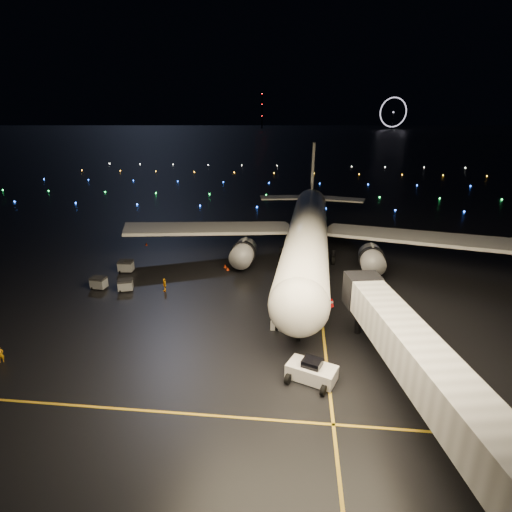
{
  "coord_description": "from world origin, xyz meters",
  "views": [
    {
      "loc": [
        8.81,
        -33.65,
        21.08
      ],
      "look_at": [
        4.09,
        12.0,
        5.0
      ],
      "focal_mm": 28.0,
      "sensor_mm": 36.0,
      "label": 1
    }
  ],
  "objects_px": {
    "crew_c": "(164,285)",
    "baggage_cart_2": "(126,266)",
    "crew_a": "(0,354)",
    "baggage_cart_0": "(125,285)",
    "pushback_tug": "(312,370)",
    "airliner": "(309,208)",
    "baggage_cart_1": "(99,283)",
    "belt_loader": "(293,314)"
  },
  "relations": [
    {
      "from": "crew_c",
      "to": "baggage_cart_2",
      "type": "relative_size",
      "value": 0.87
    },
    {
      "from": "crew_a",
      "to": "baggage_cart_1",
      "type": "relative_size",
      "value": 0.84
    },
    {
      "from": "crew_a",
      "to": "baggage_cart_1",
      "type": "height_order",
      "value": "baggage_cart_1"
    },
    {
      "from": "airliner",
      "to": "pushback_tug",
      "type": "xyz_separation_m",
      "value": [
        -0.15,
        -30.81,
        -7.08
      ]
    },
    {
      "from": "crew_c",
      "to": "baggage_cart_1",
      "type": "bearing_deg",
      "value": -120.39
    },
    {
      "from": "crew_a",
      "to": "baggage_cart_1",
      "type": "distance_m",
      "value": 16.59
    },
    {
      "from": "airliner",
      "to": "baggage_cart_0",
      "type": "bearing_deg",
      "value": -144.45
    },
    {
      "from": "crew_c",
      "to": "baggage_cart_0",
      "type": "relative_size",
      "value": 0.96
    },
    {
      "from": "airliner",
      "to": "baggage_cart_1",
      "type": "height_order",
      "value": "airliner"
    },
    {
      "from": "crew_a",
      "to": "baggage_cart_2",
      "type": "bearing_deg",
      "value": 46.78
    },
    {
      "from": "crew_c",
      "to": "baggage_cart_0",
      "type": "height_order",
      "value": "crew_c"
    },
    {
      "from": "baggage_cart_2",
      "to": "crew_c",
      "type": "bearing_deg",
      "value": -41.77
    },
    {
      "from": "baggage_cart_1",
      "to": "crew_c",
      "type": "bearing_deg",
      "value": 7.95
    },
    {
      "from": "airliner",
      "to": "crew_c",
      "type": "bearing_deg",
      "value": -138.7
    },
    {
      "from": "baggage_cart_1",
      "to": "crew_a",
      "type": "bearing_deg",
      "value": -86.78
    },
    {
      "from": "pushback_tug",
      "to": "belt_loader",
      "type": "xyz_separation_m",
      "value": [
        -1.73,
        8.6,
        0.64
      ]
    },
    {
      "from": "pushback_tug",
      "to": "crew_c",
      "type": "distance_m",
      "value": 24.4
    },
    {
      "from": "pushback_tug",
      "to": "crew_a",
      "type": "height_order",
      "value": "pushback_tug"
    },
    {
      "from": "airliner",
      "to": "baggage_cart_1",
      "type": "relative_size",
      "value": 30.5
    },
    {
      "from": "baggage_cart_0",
      "to": "baggage_cart_2",
      "type": "xyz_separation_m",
      "value": [
        -2.63,
        6.34,
        0.08
      ]
    },
    {
      "from": "airliner",
      "to": "crew_c",
      "type": "relative_size",
      "value": 32.94
    },
    {
      "from": "pushback_tug",
      "to": "baggage_cart_1",
      "type": "distance_m",
      "value": 31.33
    },
    {
      "from": "pushback_tug",
      "to": "crew_c",
      "type": "relative_size",
      "value": 2.35
    },
    {
      "from": "pushback_tug",
      "to": "baggage_cart_2",
      "type": "height_order",
      "value": "pushback_tug"
    },
    {
      "from": "airliner",
      "to": "crew_a",
      "type": "distance_m",
      "value": 42.55
    },
    {
      "from": "airliner",
      "to": "crew_c",
      "type": "height_order",
      "value": "airliner"
    },
    {
      "from": "belt_loader",
      "to": "crew_a",
      "type": "distance_m",
      "value": 27.69
    },
    {
      "from": "belt_loader",
      "to": "airliner",
      "type": "bearing_deg",
      "value": 87.86
    },
    {
      "from": "pushback_tug",
      "to": "baggage_cart_2",
      "type": "xyz_separation_m",
      "value": [
        -25.74,
        22.26,
        -0.12
      ]
    },
    {
      "from": "crew_a",
      "to": "baggage_cart_0",
      "type": "bearing_deg",
      "value": 35.79
    },
    {
      "from": "airliner",
      "to": "crew_a",
      "type": "xyz_separation_m",
      "value": [
        -28.07,
        -31.14,
        -7.26
      ]
    },
    {
      "from": "crew_a",
      "to": "baggage_cart_2",
      "type": "height_order",
      "value": "baggage_cart_2"
    },
    {
      "from": "crew_c",
      "to": "baggage_cart_1",
      "type": "xyz_separation_m",
      "value": [
        -8.68,
        -0.13,
        -0.07
      ]
    },
    {
      "from": "pushback_tug",
      "to": "crew_c",
      "type": "bearing_deg",
      "value": 160.38
    },
    {
      "from": "airliner",
      "to": "pushback_tug",
      "type": "distance_m",
      "value": 31.61
    },
    {
      "from": "crew_a",
      "to": "crew_c",
      "type": "bearing_deg",
      "value": 21.85
    },
    {
      "from": "airliner",
      "to": "baggage_cart_1",
      "type": "xyz_separation_m",
      "value": [
        -26.95,
        -14.59,
        -7.26
      ]
    },
    {
      "from": "belt_loader",
      "to": "baggage_cart_0",
      "type": "bearing_deg",
      "value": 163.79
    },
    {
      "from": "pushback_tug",
      "to": "baggage_cart_1",
      "type": "xyz_separation_m",
      "value": [
        -26.8,
        16.22,
        -0.17
      ]
    },
    {
      "from": "belt_loader",
      "to": "baggage_cart_0",
      "type": "distance_m",
      "value": 22.61
    },
    {
      "from": "pushback_tug",
      "to": "baggage_cart_0",
      "type": "distance_m",
      "value": 28.06
    },
    {
      "from": "airliner",
      "to": "baggage_cart_2",
      "type": "relative_size",
      "value": 28.58
    }
  ]
}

